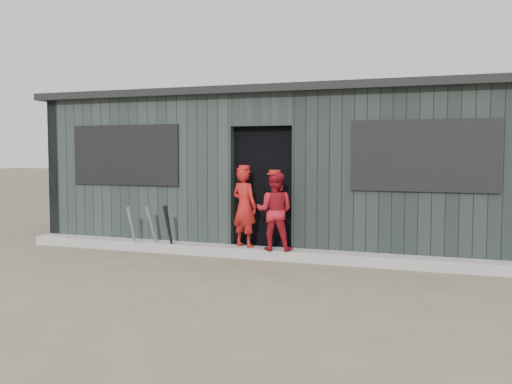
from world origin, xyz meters
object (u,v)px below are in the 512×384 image
at_px(player_grey_back, 308,214).
at_px(dugout, 289,170).
at_px(player_red_right, 275,211).
at_px(bat_right, 169,230).
at_px(bat_left, 132,229).
at_px(bat_mid, 153,229).
at_px(player_red_left, 244,207).

bearing_deg(player_grey_back, dugout, -60.14).
bearing_deg(player_red_right, bat_right, -3.51).
distance_m(player_grey_back, dugout, 1.37).
xyz_separation_m(bat_left, player_grey_back, (2.68, 0.86, 0.25)).
relative_size(bat_left, bat_mid, 0.99).
bearing_deg(bat_mid, player_red_left, 6.03).
bearing_deg(player_grey_back, player_red_left, 34.26).
bearing_deg(player_grey_back, bat_mid, 16.32).
bearing_deg(player_red_left, bat_right, 31.66).
xyz_separation_m(bat_right, player_red_left, (1.18, 0.23, 0.38)).
bearing_deg(dugout, player_grey_back, -58.21).
xyz_separation_m(player_red_left, player_red_right, (0.53, -0.14, -0.03)).
bearing_deg(dugout, bat_right, -126.75).
bearing_deg(bat_left, player_red_right, 2.55).
relative_size(player_red_left, dugout, 0.15).
height_order(bat_left, player_grey_back, player_grey_back).
distance_m(bat_right, dugout, 2.50).
relative_size(bat_left, dugout, 0.09).
xyz_separation_m(bat_right, player_grey_back, (2.03, 0.85, 0.24)).
relative_size(bat_mid, player_grey_back, 0.62).
xyz_separation_m(bat_right, dugout, (1.39, 1.87, 0.90)).
bearing_deg(bat_right, player_red_right, 3.16).
relative_size(player_grey_back, dugout, 0.15).
relative_size(player_red_right, dugout, 0.14).
bearing_deg(player_red_left, bat_left, 28.08).
bearing_deg(player_red_left, dugout, -76.96).
xyz_separation_m(bat_mid, player_red_right, (2.05, 0.02, 0.35)).
relative_size(bat_right, dugout, 0.09).
bearing_deg(bat_right, player_grey_back, 22.79).
bearing_deg(player_red_left, player_grey_back, -123.27).
height_order(bat_mid, dugout, dugout).
bearing_deg(bat_mid, dugout, 46.06).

